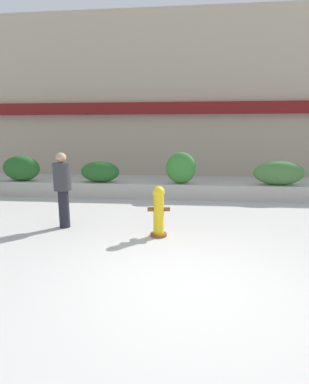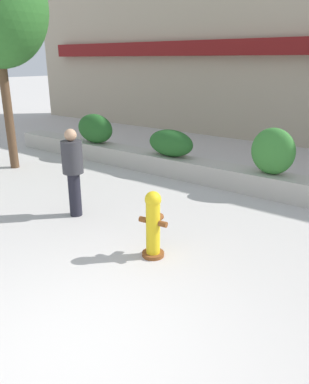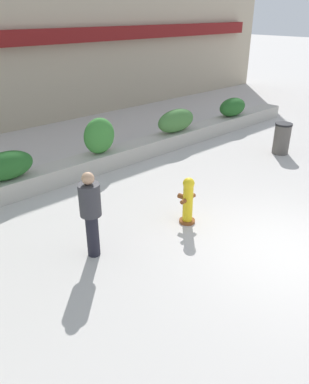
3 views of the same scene
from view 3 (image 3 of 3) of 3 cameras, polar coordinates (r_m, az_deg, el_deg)
The scene contains 10 objects.
ground_plane at distance 7.87m, azimuth 19.66°, elevation -8.69°, with size 120.00×120.00×0.00m, color #BCB7B2.
building_facade at distance 15.87m, azimuth -22.08°, elevation 23.28°, with size 30.00×1.36×8.00m.
planter_wall_low at distance 11.32m, azimuth -7.32°, elevation 4.96°, with size 18.00×0.70×0.50m, color #B7B2A8.
hedge_bush_1 at distance 9.84m, azimuth -21.60°, elevation 3.75°, with size 1.34×0.61×0.71m, color #235B23.
hedge_bush_2 at distance 10.96m, azimuth -8.41°, elevation 8.46°, with size 0.99×0.56×1.04m, color #387F33.
hedge_bush_3 at distance 12.94m, azimuth 3.30°, elevation 10.80°, with size 1.60×0.59×0.77m, color #427538.
hedge_bush_4 at distance 15.30m, azimuth 11.80°, elevation 12.56°, with size 1.34×0.70×0.70m, color #235B23.
fire_hydrant at distance 8.17m, azimuth 5.09°, elevation -1.24°, with size 0.48×0.45×1.08m.
pedestrian at distance 6.95m, azimuth -9.72°, elevation -2.67°, with size 0.55×0.55×1.73m.
trash_bin at distance 12.98m, azimuth 18.83°, elevation 7.74°, with size 0.55×0.55×1.01m.
Camera 3 is at (-6.02, -2.70, 4.29)m, focal length 35.00 mm.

